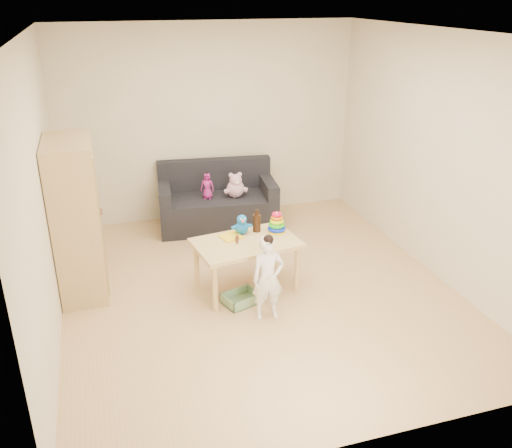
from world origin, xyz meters
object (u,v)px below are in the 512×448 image
object	(u,v)px
wardrobe	(76,218)
toddler	(268,279)
sofa	(218,211)
play_table	(246,265)

from	to	relation	value
wardrobe	toddler	xyz separation A→B (m)	(1.70, -1.08, -0.40)
sofa	play_table	bearing A→B (deg)	-86.79
wardrobe	toddler	distance (m)	2.06
wardrobe	toddler	world-z (taller)	wardrobe
wardrobe	play_table	world-z (taller)	wardrobe
wardrobe	toddler	bearing A→B (deg)	-32.52
play_table	toddler	distance (m)	0.60
toddler	play_table	bearing A→B (deg)	98.91
play_table	toddler	size ratio (longest dim) A/B	1.28
sofa	toddler	distance (m)	2.31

